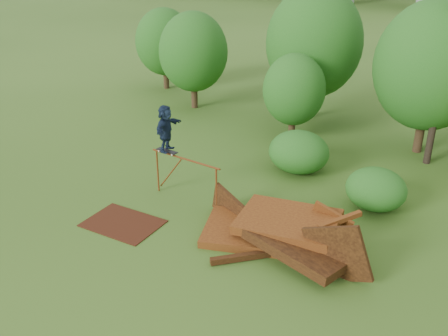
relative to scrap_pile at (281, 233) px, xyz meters
The scene contains 14 objects.
ground 2.13m from the scrap_pile, 143.08° to the right, with size 240.00×240.00×0.00m, color #2D5116.
scrap_pile is the anchor object (origin of this frame).
grind_rail 4.12m from the scrap_pile, behind, with size 2.87×0.19×1.60m.
skateboard 5.00m from the scrap_pile, behind, with size 0.84×0.26×0.09m.
skater 5.26m from the scrap_pile, behind, with size 1.49×0.47×1.61m, color #142238.
flat_plate 5.05m from the scrap_pile, 160.98° to the right, with size 2.35×1.68×0.03m, color #3A190C.
tree_0 13.86m from the scrap_pile, 136.59° to the left, with size 3.55×3.55×5.01m.
tree_1 12.32m from the scrap_pile, 110.05° to the left, with size 4.59×4.59×6.39m.
tree_2 8.94m from the scrap_pile, 113.76° to the left, with size 2.73×2.73×3.85m.
tree_3 10.21m from the scrap_pile, 80.27° to the left, with size 4.52×4.52×6.27m.
tree_6 17.92m from the scrap_pile, 139.65° to the left, with size 3.38×3.38×4.72m.
shrub_left 5.30m from the scrap_pile, 109.75° to the left, with size 2.35×2.17×1.63m, color #1B5717.
shrub_right 4.03m from the scrap_pile, 66.23° to the left, with size 2.01×1.84×1.42m, color #1B5717.
utility_pole 9.80m from the scrap_pile, 75.14° to the left, with size 1.40×0.28×9.26m.
Camera 1 is at (7.01, -10.12, 8.25)m, focal length 40.00 mm.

